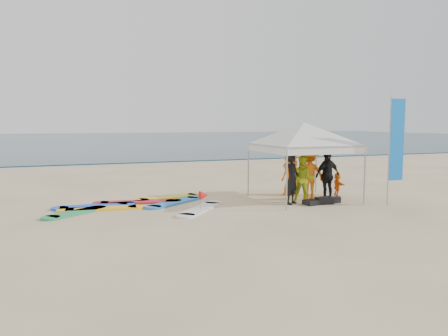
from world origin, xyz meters
name	(u,v)px	position (x,y,z in m)	size (l,w,h in m)	color
ground	(252,219)	(0.00, 0.00, 0.00)	(120.00, 120.00, 0.00)	beige
ocean	(94,140)	(0.00, 60.00, 0.04)	(160.00, 84.00, 0.08)	#0C2633
shoreline_foam	(140,163)	(0.00, 18.20, 0.00)	(160.00, 1.20, 0.01)	silver
person_black_a	(292,179)	(2.20, 1.62, 0.86)	(0.62, 0.41, 1.71)	black
person_yellow	(304,180)	(2.66, 1.64, 0.81)	(0.79, 0.61, 1.62)	#B1C71C
person_orange_a	(309,174)	(3.21, 2.19, 0.91)	(1.18, 0.68, 1.82)	orange
person_black_b	(327,175)	(3.79, 1.91, 0.88)	(1.03, 0.43, 1.75)	black
person_orange_b	(291,171)	(3.11, 3.29, 0.89)	(0.87, 0.57, 1.78)	orange
person_seated	(337,184)	(4.60, 2.46, 0.43)	(0.80, 0.26, 0.87)	orange
canopy_tent	(304,123)	(2.96, 2.17, 2.72)	(4.14, 4.14, 3.12)	#A5A5A8
feather_flag	(396,141)	(5.30, 0.30, 2.12)	(0.61, 0.04, 3.60)	#A5A5A8
marker_pennant	(204,195)	(-0.92, 1.55, 0.49)	(0.28, 0.28, 0.64)	#A5A5A8
gear_pile	(322,201)	(3.19, 1.30, 0.10)	(1.40, 0.53, 0.22)	black
surfboard_spread	(139,205)	(-2.65, 3.08, 0.03)	(5.46, 3.91, 0.07)	#279055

